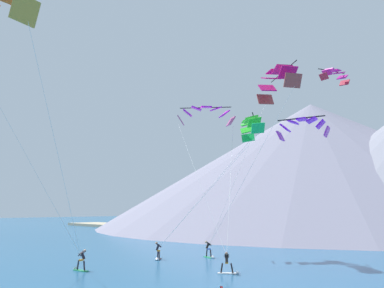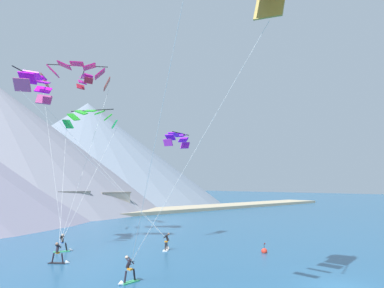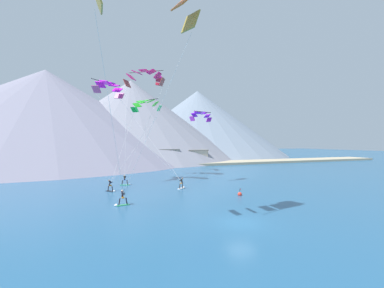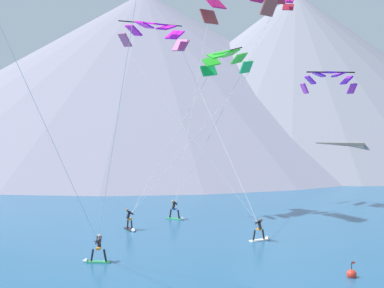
% 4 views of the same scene
% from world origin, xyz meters
% --- Properties ---
extents(ground_plane, '(400.00, 400.00, 0.00)m').
position_xyz_m(ground_plane, '(0.00, 0.00, 0.00)').
color(ground_plane, '#23567F').
extents(kitesurfer_near_lead, '(1.42, 1.59, 1.78)m').
position_xyz_m(kitesurfer_near_lead, '(-9.76, 18.69, 0.54)').
color(kitesurfer_near_lead, black).
rests_on(kitesurfer_near_lead, ground).
extents(kitesurfer_near_trail, '(1.78, 0.77, 1.77)m').
position_xyz_m(kitesurfer_near_trail, '(-9.19, 9.96, 0.55)').
color(kitesurfer_near_trail, '#33B266').
rests_on(kitesurfer_near_trail, ground).
extents(kitesurfer_mid_center, '(1.78, 0.85, 1.78)m').
position_xyz_m(kitesurfer_mid_center, '(-7.18, 23.46, 0.56)').
color(kitesurfer_mid_center, '#33B266').
rests_on(kitesurfer_mid_center, ground).
extents(kitesurfer_far_left, '(1.60, 1.42, 1.74)m').
position_xyz_m(kitesurfer_far_left, '(0.46, 17.44, 0.51)').
color(kitesurfer_far_left, white).
rests_on(kitesurfer_far_left, ground).
extents(parafoil_kite_near_lead, '(8.95, 9.59, 13.28)m').
position_xyz_m(parafoil_kite_near_lead, '(-3.43, 25.96, 13.66)').
color(parafoil_kite_near_lead, '#19C157').
extents(parafoil_kite_mid_center, '(8.38, 10.08, 19.71)m').
position_xyz_m(parafoil_kite_mid_center, '(-2.89, 30.75, 19.84)').
color(parafoil_kite_mid_center, '#9B3C38').
extents(parafoil_kite_far_left, '(12.64, 11.36, 15.83)m').
position_xyz_m(parafoil_kite_far_left, '(-9.58, 25.68, 16.13)').
color(parafoil_kite_far_left, '#BA4882').
extents(parafoil_kite_distant_high_outer, '(4.29, 2.25, 1.69)m').
position_xyz_m(parafoil_kite_distant_high_outer, '(5.17, 21.32, 11.66)').
color(parafoil_kite_distant_high_outer, '#B02CC2').
extents(parafoil_kite_distant_low_drift, '(2.16, 4.65, 1.69)m').
position_xyz_m(parafoil_kite_distant_low_drift, '(1.41, 36.85, 21.07)').
color(parafoil_kite_distant_low_drift, '#BD2335').
extents(race_marker_buoy, '(0.56, 0.56, 1.02)m').
position_xyz_m(race_marker_buoy, '(5.98, 9.96, 0.16)').
color(race_marker_buoy, red).
rests_on(race_marker_buoy, ground).
extents(shoreline_strip, '(180.00, 10.00, 0.70)m').
position_xyz_m(shoreline_strip, '(0.00, 54.57, 0.35)').
color(shoreline_strip, tan).
rests_on(shoreline_strip, ground).
extents(shore_building_promenade_mid, '(6.37, 5.13, 4.96)m').
position_xyz_m(shore_building_promenade_mid, '(8.50, 55.61, 2.49)').
color(shore_building_promenade_mid, '#B7AD9E').
rests_on(shore_building_promenade_mid, ground).
extents(shore_building_quay_east, '(6.76, 6.98, 4.62)m').
position_xyz_m(shore_building_quay_east, '(18.20, 57.71, 2.32)').
color(shore_building_quay_east, beige).
rests_on(shore_building_quay_east, ground).
extents(mountain_peak_west_ridge, '(90.25, 90.25, 33.64)m').
position_xyz_m(mountain_peak_west_ridge, '(37.96, 104.68, 16.82)').
color(mountain_peak_west_ridge, gray).
rests_on(mountain_peak_west_ridge, ground).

